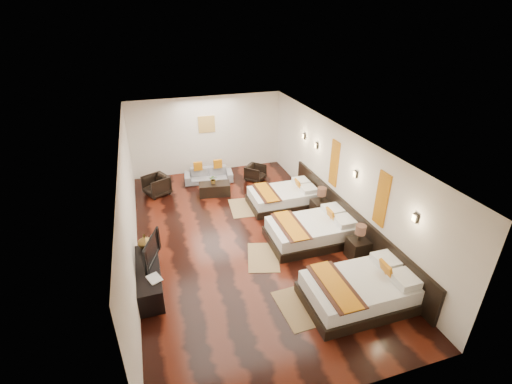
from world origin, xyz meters
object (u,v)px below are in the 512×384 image
object	(u,v)px
bed_near	(361,290)
bed_mid	(312,231)
bed_far	(284,197)
armchair_right	(255,173)
book	(149,281)
nightstand_a	(358,247)
nightstand_b	(320,207)
table_plant	(213,179)
armchair_left	(156,185)
sofa	(209,175)
tv_console	(149,277)
tv	(148,250)
figurine	(145,241)
coffee_table	(215,189)

from	to	relation	value
bed_near	bed_mid	bearing A→B (deg)	90.02
bed_far	armchair_right	world-z (taller)	bed_far
bed_mid	book	size ratio (longest dim) A/B	6.73
nightstand_a	armchair_right	xyz separation A→B (m)	(-1.04, 5.06, -0.04)
bed_near	armchair_right	world-z (taller)	bed_near
nightstand_b	table_plant	xyz separation A→B (m)	(-2.68, 2.39, 0.21)
armchair_left	armchair_right	bearing A→B (deg)	65.19
sofa	table_plant	size ratio (longest dim) A/B	5.78
nightstand_b	book	bearing A→B (deg)	-157.22
bed_far	armchair_right	xyz separation A→B (m)	(-0.29, 1.99, 0.01)
tv_console	armchair_left	size ratio (longest dim) A/B	2.46
tv	sofa	xyz separation A→B (m)	(2.24, 4.78, -0.60)
table_plant	figurine	bearing A→B (deg)	-125.13
table_plant	bed_near	bearing A→B (deg)	-71.48
table_plant	armchair_right	bearing A→B (deg)	20.67
table_plant	book	bearing A→B (deg)	-116.87
figurine	table_plant	xyz separation A→B (m)	(2.27, 3.22, -0.18)
bed_far	coffee_table	bearing A→B (deg)	144.98
sofa	nightstand_a	bearing A→B (deg)	-57.21
bed_mid	armchair_left	size ratio (longest dim) A/B	3.09
nightstand_a	armchair_right	bearing A→B (deg)	101.63
figurine	sofa	distance (m)	4.84
nightstand_a	table_plant	bearing A→B (deg)	121.13
bed_mid	armchair_left	bearing A→B (deg)	133.33
nightstand_b	figurine	bearing A→B (deg)	-170.53
bed_mid	book	bearing A→B (deg)	-165.81
nightstand_a	nightstand_b	distance (m)	2.04
nightstand_b	armchair_right	size ratio (longest dim) A/B	1.54
armchair_left	table_plant	size ratio (longest dim) A/B	2.53
tv	bed_far	bearing A→B (deg)	-39.98
sofa	table_plant	bearing A→B (deg)	-84.42
table_plant	tv_console	bearing A→B (deg)	-119.60
bed_near	tv_console	distance (m)	4.56
sofa	armchair_left	bearing A→B (deg)	-158.72
bed_far	bed_near	bearing A→B (deg)	-89.96
bed_far	armchair_left	size ratio (longest dim) A/B	2.85
bed_far	table_plant	distance (m)	2.38
nightstand_a	figurine	distance (m)	5.11
sofa	table_plant	xyz separation A→B (m)	(-0.02, -1.02, 0.30)
sofa	figurine	bearing A→B (deg)	-111.57
nightstand_a	armchair_left	world-z (taller)	nightstand_a
nightstand_a	nightstand_b	xyz separation A→B (m)	(-0.00, 2.04, 0.01)
tv	book	world-z (taller)	tv
bed_near	bed_mid	distance (m)	2.37
nightstand_a	figurine	xyz separation A→B (m)	(-4.95, 1.22, 0.40)
bed_far	table_plant	size ratio (longest dim) A/B	7.21
sofa	table_plant	distance (m)	1.06
tv	figurine	bearing A→B (deg)	25.36
armchair_right	coffee_table	world-z (taller)	armchair_right
nightstand_a	sofa	xyz separation A→B (m)	(-2.66, 5.45, -0.08)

